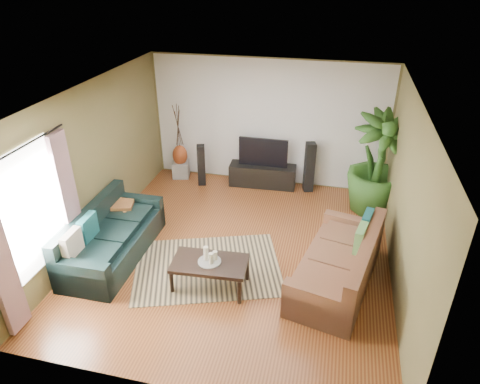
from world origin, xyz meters
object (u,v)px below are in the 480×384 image
(potted_plant, at_px, (378,164))
(television, at_px, (263,152))
(tv_stand, at_px, (263,175))
(speaker_right, at_px, (309,167))
(sofa_left, at_px, (113,234))
(coffee_table, at_px, (210,274))
(sofa_right, at_px, (337,259))
(speaker_left, at_px, (201,165))
(vase, at_px, (180,155))
(side_table, at_px, (120,214))
(pedestal, at_px, (181,169))

(potted_plant, bearing_deg, television, 167.12)
(tv_stand, distance_m, speaker_right, 1.04)
(sofa_left, height_order, potted_plant, potted_plant)
(coffee_table, height_order, speaker_right, speaker_right)
(sofa_left, xyz_separation_m, sofa_right, (3.61, 0.17, 0.00))
(sofa_right, distance_m, speaker_left, 4.00)
(speaker_left, height_order, vase, speaker_left)
(side_table, bearing_deg, pedestal, 81.88)
(television, distance_m, vase, 1.91)
(speaker_right, bearing_deg, potted_plant, -38.28)
(speaker_right, xyz_separation_m, side_table, (-3.21, -2.28, -0.25))
(potted_plant, bearing_deg, speaker_right, 157.99)
(potted_plant, bearing_deg, speaker_left, 175.69)
(sofa_right, xyz_separation_m, speaker_left, (-2.99, 2.65, 0.03))
(potted_plant, bearing_deg, sofa_right, -104.21)
(vase, bearing_deg, television, 0.00)
(potted_plant, xyz_separation_m, side_table, (-4.50, -1.76, -0.70))
(speaker_left, bearing_deg, sofa_left, -119.32)
(pedestal, height_order, side_table, side_table)
(sofa_left, xyz_separation_m, speaker_left, (0.62, 2.82, 0.03))
(side_table, bearing_deg, tv_stand, 45.84)
(sofa_left, height_order, speaker_right, speaker_right)
(speaker_right, bearing_deg, speaker_left, 169.97)
(pedestal, distance_m, vase, 0.34)
(sofa_right, height_order, pedestal, sofa_right)
(side_table, bearing_deg, sofa_right, -9.10)
(potted_plant, bearing_deg, sofa_left, -148.88)
(coffee_table, relative_size, pedestal, 3.09)
(television, xyz_separation_m, vase, (-1.89, 0.00, -0.26))
(speaker_left, bearing_deg, coffee_table, -87.00)
(vase, bearing_deg, side_table, -98.12)
(vase, relative_size, side_table, 0.79)
(tv_stand, bearing_deg, coffee_table, -95.35)
(speaker_right, distance_m, side_table, 3.94)
(speaker_left, xyz_separation_m, vase, (-0.58, 0.25, 0.07))
(television, bearing_deg, speaker_right, 0.00)
(speaker_right, relative_size, potted_plant, 0.55)
(potted_plant, relative_size, vase, 4.30)
(side_table, bearing_deg, vase, 81.88)
(television, xyz_separation_m, speaker_right, (0.99, 0.00, -0.24))
(speaker_right, bearing_deg, coffee_table, -124.78)
(sofa_left, bearing_deg, speaker_left, -12.99)
(speaker_left, bearing_deg, tv_stand, -5.99)
(vase, bearing_deg, sofa_left, -90.80)
(coffee_table, distance_m, tv_stand, 3.44)
(sofa_right, relative_size, potted_plant, 1.09)
(sofa_right, distance_m, pedestal, 4.61)
(sofa_left, height_order, sofa_right, same)
(sofa_right, relative_size, coffee_table, 1.94)
(tv_stand, relative_size, vase, 3.09)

